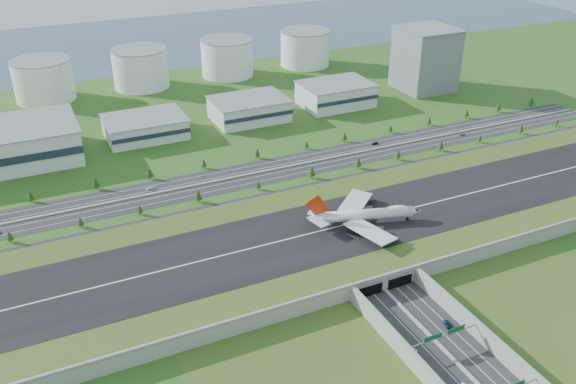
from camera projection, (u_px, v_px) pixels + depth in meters
name	position (u px, v px, depth m)	size (l,w,h in m)	color
ground	(335.00, 240.00, 336.22)	(1200.00, 1200.00, 0.00)	#30591C
airfield_deck	(335.00, 234.00, 334.21)	(520.00, 100.00, 9.20)	#999994
underpass_road	(450.00, 349.00, 255.08)	(38.80, 120.40, 8.00)	#28282B
sign_gantry_near	(444.00, 336.00, 256.92)	(38.70, 0.70, 9.80)	gray
north_expressway	(267.00, 171.00, 412.17)	(560.00, 36.00, 0.12)	#28282B
tree_row	(284.00, 161.00, 415.00)	(500.44, 48.68, 8.46)	#3D2819
hangar_mid_a	(145.00, 127.00, 462.34)	(58.00, 42.00, 15.00)	silver
hangar_mid_b	(249.00, 109.00, 493.48)	(58.00, 42.00, 17.00)	silver
hangar_mid_c	(336.00, 94.00, 522.77)	(58.00, 42.00, 19.00)	silver
office_tower	(425.00, 59.00, 553.62)	(46.00, 46.00, 55.00)	slate
fuel_tank_a	(44.00, 80.00, 531.29)	(50.00, 50.00, 35.00)	silver
fuel_tank_b	(141.00, 68.00, 562.91)	(50.00, 50.00, 35.00)	silver
fuel_tank_c	(227.00, 58.00, 594.52)	(50.00, 50.00, 35.00)	silver
fuel_tank_d	(305.00, 48.00, 626.14)	(50.00, 50.00, 35.00)	silver
bay_water	(139.00, 41.00, 720.13)	(1200.00, 260.00, 0.06)	#38506B
boeing_747	(365.00, 214.00, 333.55)	(63.87, 59.51, 20.30)	silver
car_0	(414.00, 349.00, 258.92)	(1.77, 4.39, 1.50)	silver
car_2	(448.00, 324.00, 273.04)	(2.68, 5.81, 1.61)	#0D2045
car_5	(375.00, 143.00, 451.56)	(1.78, 5.09, 1.68)	black
car_6	(462.00, 134.00, 467.03)	(2.27, 4.93, 1.37)	#A1A0A5
car_7	(150.00, 188.00, 388.30)	(2.31, 5.69, 1.65)	silver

